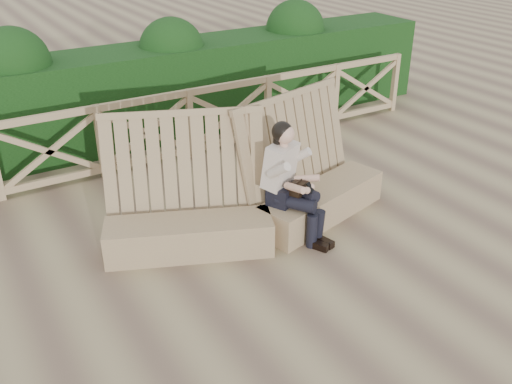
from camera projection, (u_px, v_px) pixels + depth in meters
ground at (272, 282)px, 6.13m from camera, size 60.00×60.00×0.00m
bench at (256, 203)px, 6.91m from camera, size 3.76×1.43×1.55m
woman at (289, 179)px, 6.67m from camera, size 0.63×0.95×1.44m
guardrail at (147, 132)px, 8.54m from camera, size 10.10×0.09×1.10m
hedge at (118, 98)px, 9.36m from camera, size 12.00×1.20×1.50m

